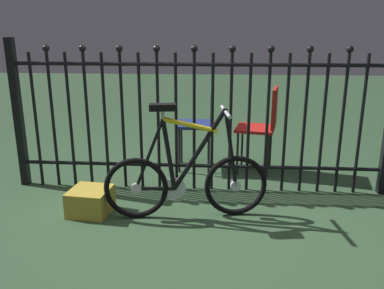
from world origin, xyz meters
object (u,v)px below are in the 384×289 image
bicycle (186,179)px  display_crate (90,201)px  chair_navy (201,121)px  chair_red (264,122)px

bicycle → display_crate: bicycle is taller
chair_navy → display_crate: (-0.85, -1.16, -0.42)m
bicycle → chair_red: bearing=57.0°
chair_navy → chair_red: chair_red is taller
chair_red → chair_navy: bearing=172.2°
chair_navy → display_crate: bearing=-126.0°
chair_red → display_crate: size_ratio=2.84×
bicycle → display_crate: size_ratio=4.11×
bicycle → chair_navy: 1.19m
chair_navy → chair_red: 0.64m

